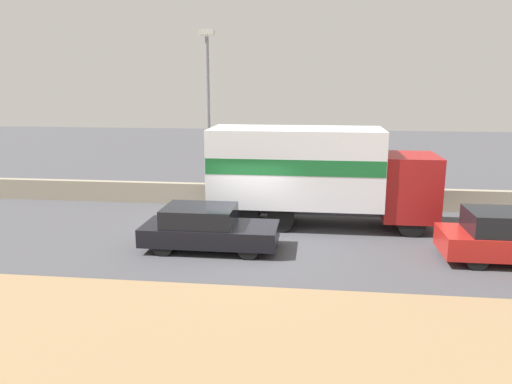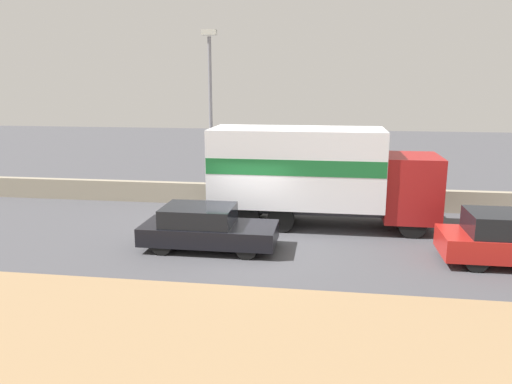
# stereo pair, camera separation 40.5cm
# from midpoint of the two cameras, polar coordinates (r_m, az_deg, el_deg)

# --- Properties ---
(ground_plane) EXTENTS (80.00, 80.00, 0.00)m
(ground_plane) POSITION_cam_midpoint_polar(r_m,az_deg,el_deg) (15.80, -1.98, -6.38)
(ground_plane) COLOR #47474C
(dirt_shoulder_foreground) EXTENTS (60.00, 5.79, 0.04)m
(dirt_shoulder_foreground) POSITION_cam_midpoint_polar(r_m,az_deg,el_deg) (10.43, -7.31, -16.81)
(dirt_shoulder_foreground) COLOR #937551
(dirt_shoulder_foreground) RESTS_ON ground_plane
(stone_wall_backdrop) EXTENTS (60.00, 0.35, 0.88)m
(stone_wall_backdrop) POSITION_cam_midpoint_polar(r_m,az_deg,el_deg) (20.96, 0.37, -0.38)
(stone_wall_backdrop) COLOR gray
(stone_wall_backdrop) RESTS_ON ground_plane
(street_lamp) EXTENTS (0.56, 0.28, 7.03)m
(street_lamp) POSITION_cam_midpoint_polar(r_m,az_deg,el_deg) (19.73, -6.07, 9.39)
(street_lamp) COLOR slate
(street_lamp) RESTS_ON ground_plane
(box_truck) EXTENTS (7.93, 2.55, 3.52)m
(box_truck) POSITION_cam_midpoint_polar(r_m,az_deg,el_deg) (17.85, 5.87, 2.39)
(box_truck) COLOR maroon
(box_truck) RESTS_ON ground_plane
(car_hatchback) EXTENTS (4.17, 1.78, 1.36)m
(car_hatchback) POSITION_cam_midpoint_polar(r_m,az_deg,el_deg) (15.57, -6.35, -4.12)
(car_hatchback) COLOR black
(car_hatchback) RESTS_ON ground_plane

